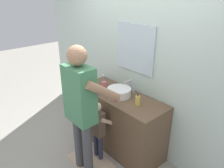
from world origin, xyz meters
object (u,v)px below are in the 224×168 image
at_px(soap_bottle, 138,100).
at_px(child_toddler, 98,126).
at_px(adult_parent, 81,102).
at_px(toothbrush_cup, 104,84).

relative_size(soap_bottle, child_toddler, 0.18).
bearing_deg(child_toddler, adult_parent, -80.13).
bearing_deg(adult_parent, toothbrush_cup, 120.28).
height_order(toothbrush_cup, child_toddler, toothbrush_cup).
height_order(toothbrush_cup, soap_bottle, toothbrush_cup).
xyz_separation_m(toothbrush_cup, child_toddler, (0.34, -0.40, -0.38)).
bearing_deg(toothbrush_cup, child_toddler, -49.35).
bearing_deg(toothbrush_cup, adult_parent, -59.72).
distance_m(soap_bottle, adult_parent, 0.71).
xyz_separation_m(soap_bottle, adult_parent, (-0.30, -0.64, 0.08)).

